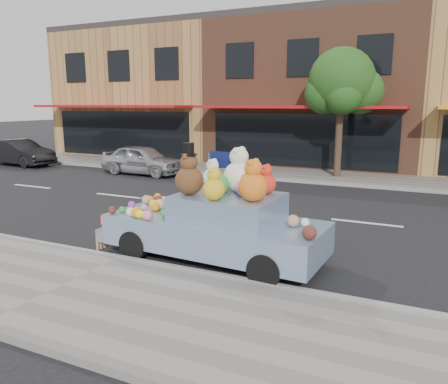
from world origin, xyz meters
The scene contains 11 objects.
ground centered at (0.00, 0.00, 0.00)m, with size 120.00×120.00×0.00m, color black.
near_sidewalk centered at (0.00, -6.50, 0.06)m, with size 60.00×3.00×0.12m, color gray.
far_sidewalk centered at (0.00, 6.50, 0.06)m, with size 60.00×3.00×0.12m, color gray.
near_kerb centered at (0.00, -5.00, 0.07)m, with size 60.00×0.12×0.13m, color gray.
far_kerb centered at (0.00, 5.00, 0.07)m, with size 60.00×0.12×0.13m, color gray.
storefront_left centered at (-10.00, 11.97, 3.64)m, with size 10.00×9.80×7.30m.
storefront_mid centered at (0.00, 11.97, 3.64)m, with size 10.00×9.80×7.30m.
street_tree centered at (2.03, 6.55, 3.69)m, with size 3.00×2.70×5.22m.
car_silver centered at (-5.93, 4.13, 0.64)m, with size 1.51×3.76×1.28m, color #B9BABF.
car_dark centered at (-13.15, 3.87, 0.64)m, with size 1.36×3.89×1.28m, color black.
art_car centered at (1.65, -4.08, 0.81)m, with size 4.58×2.00×2.34m.
Camera 1 is at (5.27, -11.48, 3.06)m, focal length 35.00 mm.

